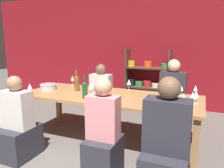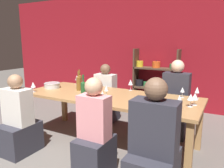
# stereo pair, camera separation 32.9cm
# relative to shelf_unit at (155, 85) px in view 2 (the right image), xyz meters

# --- Properties ---
(wall_back_red) EXTENTS (8.80, 0.06, 2.70)m
(wall_back_red) POSITION_rel_shelf_unit_xyz_m (-0.20, 0.20, 0.80)
(wall_back_red) COLOR maroon
(wall_back_red) RESTS_ON ground_plane
(shelf_unit) EXTENTS (1.02, 0.30, 1.37)m
(shelf_unit) POSITION_rel_shelf_unit_xyz_m (0.00, 0.00, 0.00)
(shelf_unit) COLOR #4C3828
(shelf_unit) RESTS_ON ground_plane
(dining_table) EXTENTS (2.64, 1.01, 0.75)m
(dining_table) POSITION_rel_shelf_unit_xyz_m (-0.05, -2.06, 0.13)
(dining_table) COLOR #AD7F4C
(dining_table) RESTS_ON ground_plane
(mixing_bowl) EXTENTS (0.27, 0.27, 0.09)m
(mixing_bowl) POSITION_rel_shelf_unit_xyz_m (-1.16, -2.08, 0.25)
(mixing_bowl) COLOR #B7BABC
(mixing_bowl) RESTS_ON dining_table
(wine_bottle_green) EXTENTS (0.08, 0.08, 0.31)m
(wine_bottle_green) POSITION_rel_shelf_unit_xyz_m (-0.79, -1.80, 0.33)
(wine_bottle_green) COLOR brown
(wine_bottle_green) RESTS_ON dining_table
(wine_bottle_dark) EXTENTS (0.07, 0.07, 0.32)m
(wine_bottle_dark) POSITION_rel_shelf_unit_xyz_m (-0.64, -2.02, 0.33)
(wine_bottle_dark) COLOR brown
(wine_bottle_dark) RESTS_ON dining_table
(wine_bottle_amber) EXTENTS (0.08, 0.08, 0.33)m
(wine_bottle_amber) POSITION_rel_shelf_unit_xyz_m (-0.30, -2.36, 0.33)
(wine_bottle_amber) COLOR #1E4C23
(wine_bottle_amber) RESTS_ON dining_table
(wine_glass_empty_a) EXTENTS (0.08, 0.08, 0.16)m
(wine_glass_empty_a) POSITION_rel_shelf_unit_xyz_m (-1.20, -2.45, 0.32)
(wine_glass_empty_a) COLOR white
(wine_glass_empty_a) RESTS_ON dining_table
(wine_glass_white_a) EXTENTS (0.07, 0.07, 0.16)m
(wine_glass_white_a) POSITION_rel_shelf_unit_xyz_m (0.09, -2.49, 0.32)
(wine_glass_white_a) COLOR white
(wine_glass_white_a) RESTS_ON dining_table
(wine_glass_empty_b) EXTENTS (0.08, 0.08, 0.15)m
(wine_glass_empty_b) POSITION_rel_shelf_unit_xyz_m (1.14, -2.01, 0.31)
(wine_glass_empty_b) COLOR white
(wine_glass_empty_b) RESTS_ON dining_table
(wine_glass_red_a) EXTENTS (0.07, 0.07, 0.17)m
(wine_glass_red_a) POSITION_rel_shelf_unit_xyz_m (1.01, -2.26, 0.33)
(wine_glass_red_a) COLOR white
(wine_glass_red_a) RESTS_ON dining_table
(wine_glass_white_b) EXTENTS (0.06, 0.06, 0.17)m
(wine_glass_white_b) POSITION_rel_shelf_unit_xyz_m (-0.96, -1.65, 0.33)
(wine_glass_white_b) COLOR white
(wine_glass_white_b) RESTS_ON dining_table
(wine_glass_red_b) EXTENTS (0.06, 0.06, 0.15)m
(wine_glass_red_b) POSITION_rel_shelf_unit_xyz_m (0.93, -1.70, 0.31)
(wine_glass_red_b) COLOR white
(wine_glass_red_b) RESTS_ON dining_table
(wine_glass_empty_c) EXTENTS (0.07, 0.07, 0.17)m
(wine_glass_empty_c) POSITION_rel_shelf_unit_xyz_m (-0.02, -2.19, 0.33)
(wine_glass_empty_c) COLOR white
(wine_glass_empty_c) RESTS_ON dining_table
(wine_glass_red_c) EXTENTS (0.07, 0.07, 0.18)m
(wine_glass_red_c) POSITION_rel_shelf_unit_xyz_m (0.10, -1.62, 0.33)
(wine_glass_red_c) COLOR white
(wine_glass_red_c) RESTS_ON dining_table
(wine_glass_red_d) EXTENTS (0.08, 0.08, 0.15)m
(wine_glass_red_d) POSITION_rel_shelf_unit_xyz_m (-0.35, -2.08, 0.32)
(wine_glass_red_d) COLOR white
(wine_glass_red_d) RESTS_ON dining_table
(wine_glass_white_c) EXTENTS (0.08, 0.08, 0.15)m
(wine_glass_white_c) POSITION_rel_shelf_unit_xyz_m (-0.39, -1.92, 0.31)
(wine_glass_white_c) COLOR white
(wine_glass_white_c) RESTS_ON dining_table
(wine_glass_red_e) EXTENTS (0.08, 0.08, 0.16)m
(wine_glass_red_e) POSITION_rel_shelf_unit_xyz_m (1.11, -2.10, 0.32)
(wine_glass_red_e) COLOR white
(wine_glass_red_e) RESTS_ON dining_table
(wine_glass_white_d) EXTENTS (0.06, 0.06, 0.17)m
(wine_glass_white_d) POSITION_rel_shelf_unit_xyz_m (1.12, -1.65, 0.32)
(wine_glass_white_d) COLOR white
(wine_glass_white_d) RESTS_ON dining_table
(cell_phone) EXTENTS (0.14, 0.16, 0.01)m
(cell_phone) POSITION_rel_shelf_unit_xyz_m (-0.29, -2.22, 0.21)
(cell_phone) COLOR silver
(cell_phone) RESTS_ON dining_table
(person_near_a) EXTENTS (0.40, 0.50, 1.11)m
(person_near_a) POSITION_rel_shelf_unit_xyz_m (-1.01, -2.92, -0.15)
(person_near_a) COLOR #2D2D38
(person_near_a) RESTS_ON ground_plane
(person_far_a) EXTENTS (0.39, 0.49, 1.12)m
(person_far_a) POSITION_rel_shelf_unit_xyz_m (-0.57, -1.28, -0.14)
(person_far_a) COLOR #2D2D38
(person_far_a) RESTS_ON ground_plane
(person_near_b) EXTENTS (0.35, 0.43, 1.16)m
(person_near_b) POSITION_rel_shelf_unit_xyz_m (0.24, -2.91, -0.11)
(person_near_b) COLOR #2D2D38
(person_near_b) RESTS_ON ground_plane
(person_far_b) EXTENTS (0.42, 0.52, 1.25)m
(person_far_b) POSITION_rel_shelf_unit_xyz_m (0.76, -1.27, -0.09)
(person_far_b) COLOR #2D2D38
(person_far_b) RESTS_ON ground_plane
(person_near_c) EXTENTS (0.44, 0.54, 1.22)m
(person_near_c) POSITION_rel_shelf_unit_xyz_m (0.92, -2.93, -0.10)
(person_near_c) COLOR #2D2D38
(person_near_c) RESTS_ON ground_plane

